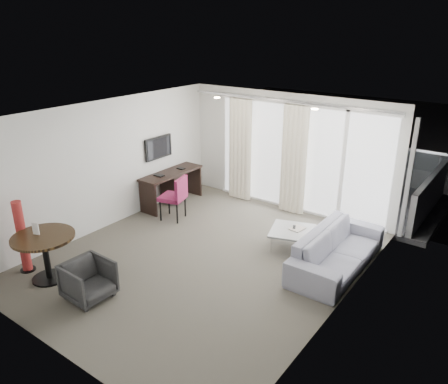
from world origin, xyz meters
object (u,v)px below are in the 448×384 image
Objects in this scene: red_lamp at (22,237)px; tub_armchair at (89,280)px; desk_chair at (172,198)px; coffee_table at (292,239)px; desk at (172,188)px; sofa at (338,250)px; rattan_chair_a at (360,187)px; round_table at (46,258)px; rattan_chair_b at (374,185)px.

tub_armchair is (1.53, 0.12, -0.33)m from red_lamp.
red_lamp is (-0.58, -3.06, 0.16)m from desk_chair.
coffee_table is (2.69, 0.35, -0.30)m from desk_chair.
red_lamp reaches higher than tub_armchair.
tub_armchair is at bearing -66.54° from desk.
desk_chair is 3.10m from tub_armchair.
desk_chair is 0.42× the size of sofa.
rattan_chair_a reaches higher than tub_armchair.
desk is 1.67× the size of round_table.
rattan_chair_b reaches higher than tub_armchair.
tub_armchair is 4.12m from sofa.
tub_armchair reaches higher than coffee_table.
desk_chair reaches higher than coffee_table.
round_table is 1.26× the size of rattan_chair_b.
rattan_chair_b is (3.72, 6.66, -0.24)m from red_lamp.
rattan_chair_a is at bearing -94.05° from rattan_chair_b.
red_lamp is 0.56× the size of sofa.
red_lamp is 1.57m from tub_armchair.
red_lamp is at bearing -100.29° from rattan_chair_b.
sofa reaches higher than tub_armchair.
sofa is at bearing -6.11° from desk.
desk_chair is at bearing -112.21° from rattan_chair_b.
rattan_chair_b reaches higher than desk.
round_table is (-0.04, -3.00, -0.08)m from desk_chair.
red_lamp reaches higher than rattan_chair_a.
rattan_chair_b is (2.19, 6.54, 0.09)m from tub_armchair.
coffee_table is at bearing -97.07° from rattan_chair_a.
tub_armchair is (0.95, -2.94, -0.18)m from desk_chair.
tub_armchair is 3.73m from coffee_table.
desk_chair is 0.97× the size of round_table.
round_table is (0.56, -3.62, 0.01)m from desk.
coffee_table is 2.83m from rattan_chair_a.
desk is 0.72× the size of sofa.
rattan_chair_b is at bearing 64.30° from round_table.
desk is at bearing 25.00° from tub_armchair.
coffee_table is at bearing 78.93° from sofa.
desk is 2.10× the size of rattan_chair_b.
rattan_chair_b is (3.73, 2.98, 0.01)m from desk.
round_table is 1.15× the size of rattan_chair_a.
red_lamp is at bearing 95.93° from tub_armchair.
desk is at bearing -122.52° from rattan_chair_b.
sofa is 3.47m from rattan_chair_b.
rattan_chair_a reaches higher than round_table.
desk_chair is 4.33m from rattan_chair_a.
desk_chair is 3.67m from sofa.
rattan_chair_b is (0.45, 3.25, 0.22)m from coffee_table.
tub_armchair is 0.85× the size of coffee_table.
tub_armchair is at bearing -117.84° from coffee_table.
round_table is at bearing 6.15° from red_lamp.
desk is 3.66m from round_table.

